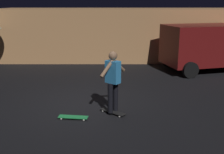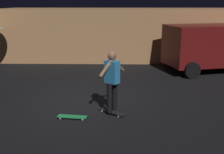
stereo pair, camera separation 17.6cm
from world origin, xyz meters
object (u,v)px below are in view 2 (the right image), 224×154
object	(u,v)px
skateboard_spare	(72,117)
parked_van	(219,45)
skateboard_ridden	(112,112)
skater	(112,77)

from	to	relation	value
skateboard_spare	parked_van	bearing A→B (deg)	44.24
skateboard_ridden	skateboard_spare	bearing A→B (deg)	-160.78
parked_van	skater	distance (m)	6.90
parked_van	skater	world-z (taller)	parked_van
parked_van	skateboard_ridden	distance (m)	6.99
parked_van	skateboard_ridden	size ratio (longest dim) A/B	6.77
parked_van	skateboard_spare	bearing A→B (deg)	-135.76
skateboard_ridden	skater	bearing A→B (deg)	-90.00
parked_van	skateboard_spare	xyz separation A→B (m)	(-5.65, -5.50, -1.11)
skateboard_ridden	skater	xyz separation A→B (m)	(0.00, -0.00, 0.98)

